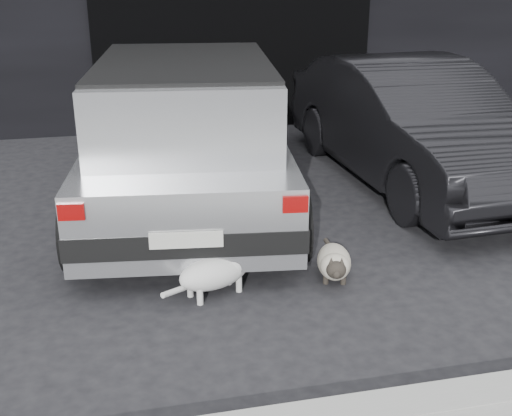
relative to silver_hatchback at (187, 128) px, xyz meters
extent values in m
plane|color=black|center=(0.08, -0.91, -0.81)|extent=(80.00, 80.00, 0.00)
cube|color=black|center=(1.08, 3.08, 0.49)|extent=(4.00, 0.10, 2.60)
cube|color=#989993|center=(1.08, -3.51, -0.75)|extent=(18.00, 0.25, 0.12)
cube|color=silver|center=(0.01, 0.10, -0.31)|extent=(2.29, 4.21, 0.64)
cube|color=silver|center=(-0.01, -0.10, 0.33)|extent=(1.90, 2.86, 0.64)
cube|color=black|center=(-0.01, -0.10, 0.33)|extent=(1.90, 2.76, 0.51)
cube|color=black|center=(-0.23, -1.82, -0.40)|extent=(1.82, 0.39, 0.19)
cube|color=black|center=(0.26, 2.02, -0.40)|extent=(1.82, 0.39, 0.19)
cube|color=silver|center=(-0.24, -1.90, -0.34)|extent=(0.53, 0.08, 0.12)
cube|color=#8C0707|center=(-1.03, -1.80, -0.09)|extent=(0.19, 0.05, 0.12)
cube|color=#8C0707|center=(0.54, -2.00, -0.09)|extent=(0.19, 0.05, 0.12)
cube|color=black|center=(-0.01, -0.10, 0.66)|extent=(1.87, 2.59, 0.03)
cylinder|color=black|center=(-1.04, -1.22, -0.51)|extent=(0.30, 0.64, 0.62)
cylinder|color=slate|center=(-1.16, -1.20, -0.51)|extent=(0.06, 0.34, 0.34)
cylinder|color=black|center=(0.70, -1.44, -0.51)|extent=(0.30, 0.64, 0.62)
cylinder|color=slate|center=(0.82, -1.45, -0.51)|extent=(0.06, 0.34, 0.34)
cylinder|color=black|center=(-0.68, 1.59, -0.51)|extent=(0.30, 0.64, 0.62)
cylinder|color=slate|center=(-0.80, 1.61, -0.51)|extent=(0.06, 0.34, 0.34)
cylinder|color=black|center=(1.06, 1.37, -0.51)|extent=(0.30, 0.64, 0.62)
cylinder|color=slate|center=(1.18, 1.35, -0.51)|extent=(0.06, 0.34, 0.34)
imported|color=black|center=(2.51, 0.24, -0.14)|extent=(1.64, 4.15, 1.34)
ellipsoid|color=beige|center=(0.94, -1.78, -0.70)|extent=(0.41, 0.59, 0.21)
ellipsoid|color=beige|center=(0.90, -1.91, -0.67)|extent=(0.29, 0.29, 0.20)
ellipsoid|color=black|center=(0.86, -2.05, -0.64)|extent=(0.18, 0.17, 0.14)
sphere|color=black|center=(0.85, -2.10, -0.64)|extent=(0.06, 0.06, 0.06)
cone|color=black|center=(0.90, -2.04, -0.57)|extent=(0.06, 0.07, 0.07)
cone|color=black|center=(0.83, -2.02, -0.57)|extent=(0.06, 0.07, 0.07)
cylinder|color=black|center=(0.96, -1.95, -0.78)|extent=(0.04, 0.04, 0.07)
cylinder|color=black|center=(0.83, -1.91, -0.78)|extent=(0.04, 0.04, 0.07)
cylinder|color=black|center=(1.05, -1.65, -0.78)|extent=(0.04, 0.04, 0.07)
cylinder|color=black|center=(0.92, -1.61, -0.78)|extent=(0.04, 0.04, 0.07)
cylinder|color=black|center=(1.02, -1.50, -0.73)|extent=(0.06, 0.30, 0.09)
ellipsoid|color=silver|center=(-0.04, -1.89, -0.63)|extent=(0.64, 0.49, 0.25)
ellipsoid|color=silver|center=(0.09, -1.83, -0.60)|extent=(0.33, 0.33, 0.21)
ellipsoid|color=silver|center=(0.23, -1.78, -0.52)|extent=(0.20, 0.21, 0.15)
sphere|color=silver|center=(0.29, -1.75, -0.53)|extent=(0.07, 0.07, 0.07)
cone|color=silver|center=(0.20, -1.74, -0.45)|extent=(0.08, 0.07, 0.08)
cone|color=silver|center=(0.23, -1.82, -0.45)|extent=(0.08, 0.07, 0.08)
cylinder|color=silver|center=(0.09, -1.76, -0.74)|extent=(0.05, 0.05, 0.14)
cylinder|color=silver|center=(0.14, -1.89, -0.74)|extent=(0.05, 0.05, 0.14)
cylinder|color=silver|center=(-0.23, -1.89, -0.74)|extent=(0.05, 0.05, 0.14)
cylinder|color=silver|center=(-0.17, -2.02, -0.74)|extent=(0.05, 0.05, 0.14)
cylinder|color=silver|center=(-0.33, -2.01, -0.69)|extent=(0.26, 0.24, 0.10)
ellipsoid|color=gray|center=(-0.13, -1.95, -0.60)|extent=(0.25, 0.23, 0.11)
camera|label=1|loc=(-0.68, -6.14, 1.57)|focal=45.00mm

